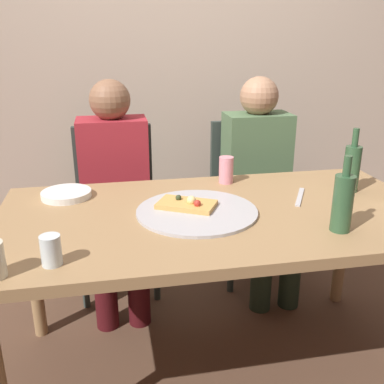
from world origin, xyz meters
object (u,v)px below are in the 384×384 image
Objects in this scene: wine_bottle at (343,202)px; chair_left at (116,197)px; table_knife at (300,197)px; beer_bottle at (352,167)px; chair_right at (251,188)px; guest_in_sweater at (115,184)px; soda_can at (226,170)px; plate_stack at (66,194)px; tumbler_near at (51,250)px; pizza_slice_last at (187,204)px; pizza_tray at (197,211)px; guest_in_beanie at (261,176)px; dining_table at (217,229)px.

chair_left is at bearing 124.79° from wine_bottle.
table_knife is (0.00, 0.33, -0.10)m from wine_bottle.
beer_bottle is 0.81m from chair_right.
guest_in_sweater is at bearing 90.00° from chair_left.
beer_bottle reaches higher than chair_right.
soda_can is 0.71m from plate_stack.
tumbler_near reaches higher than table_knife.
beer_bottle is 2.96× the size of tumbler_near.
chair_right is at bearing 56.18° from pizza_slice_last.
pizza_tray is 2.11× the size of table_knife.
beer_bottle is 0.24× the size of guest_in_sweater.
guest_in_beanie is (1.00, 0.41, -0.11)m from plate_stack.
guest_in_sweater is (0.21, 0.41, -0.11)m from plate_stack.
beer_bottle reaches higher than wine_bottle.
plate_stack is 0.18× the size of guest_in_sweater.
tumbler_near is 0.45× the size of plate_stack.
chair_right reaches higher than pizza_slice_last.
soda_can is (0.12, 0.33, 0.13)m from dining_table.
pizza_slice_last is at bearing 149.29° from wine_bottle.
plate_stack is (-0.47, 0.23, -0.01)m from pizza_slice_last.
dining_table is 1.44× the size of guest_in_beanie.
soda_can is at bearing 59.36° from chair_right.
soda_can is 0.14× the size of chair_left.
soda_can is at bearing 113.48° from wine_bottle.
pizza_tray is at bearing 53.74° from guest_in_beanie.
dining_table is 13.76× the size of soda_can.
guest_in_beanie reaches higher than chair_right.
plate_stack is 0.98m from table_knife.
pizza_slice_last is 2.74× the size of tumbler_near.
dining_table is 1.86× the size of chair_left.
soda_can is at bearing 42.38° from tumbler_near.
pizza_slice_last is at bearing -26.25° from plate_stack.
wine_bottle is 1.22m from guest_in_sweater.
chair_left is 1.00× the size of chair_right.
dining_table is at bearing -168.95° from beer_bottle.
table_knife is (0.38, 0.08, 0.08)m from dining_table.
guest_in_sweater is 1.00× the size of guest_in_beanie.
guest_in_beanie is (0.53, 0.64, -0.12)m from pizza_slice_last.
chair_left is (-0.38, 0.83, -0.15)m from dining_table.
tumbler_near is at bearing -148.23° from pizza_tray.
wine_bottle is 1.36m from chair_left.
guest_in_beanie reaches higher than dining_table.
pizza_slice_last is 0.87m from chair_left.
dining_table is 0.93m from chair_left.
table_knife is at bearing 10.48° from pizza_tray.
tumbler_near is at bearing -160.25° from beer_bottle.
pizza_slice_last is at bearing 36.73° from tumbler_near.
chair_left is (-0.50, 0.50, -0.28)m from soda_can.
guest_in_sweater is at bearing 78.31° from tumbler_near.
chair_right reaches higher than plate_stack.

